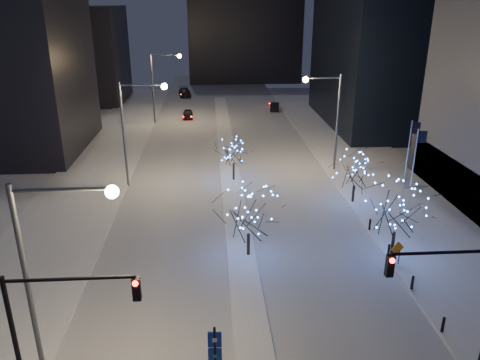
{
  "coord_description": "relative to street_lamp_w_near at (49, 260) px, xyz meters",
  "views": [
    {
      "loc": [
        -2.0,
        -15.75,
        16.75
      ],
      "look_at": [
        0.04,
        14.82,
        5.0
      ],
      "focal_mm": 35.0,
      "sensor_mm": 36.0,
      "label": 1
    }
  ],
  "objects": [
    {
      "name": "road",
      "position": [
        8.94,
        33.0,
        -6.49
      ],
      "size": [
        20.0,
        130.0,
        0.02
      ],
      "primitive_type": "cube",
      "color": "#B7BCC7",
      "rests_on": "ground"
    },
    {
      "name": "median",
      "position": [
        8.94,
        28.0,
        -6.42
      ],
      "size": [
        2.0,
        80.0,
        0.15
      ],
      "primitive_type": "cube",
      "color": "silver",
      "rests_on": "ground"
    },
    {
      "name": "east_sidewalk",
      "position": [
        23.94,
        18.0,
        -6.42
      ],
      "size": [
        10.0,
        90.0,
        0.15
      ],
      "primitive_type": "cube",
      "color": "silver",
      "rests_on": "ground"
    },
    {
      "name": "west_sidewalk",
      "position": [
        -5.06,
        18.0,
        -6.42
      ],
      "size": [
        8.0,
        90.0,
        0.15
      ],
      "primitive_type": "cube",
      "color": "silver",
      "rests_on": "ground"
    },
    {
      "name": "filler_west_far",
      "position": [
        -17.06,
        68.0,
        1.5
      ],
      "size": [
        18.0,
        16.0,
        16.0
      ],
      "primitive_type": "cube",
      "color": "black",
      "rests_on": "ground"
    },
    {
      "name": "street_lamp_w_near",
      "position": [
        0.0,
        0.0,
        0.0
      ],
      "size": [
        4.4,
        0.56,
        10.0
      ],
      "color": "#595E66",
      "rests_on": "ground"
    },
    {
      "name": "street_lamp_w_mid",
      "position": [
        0.0,
        25.0,
        0.0
      ],
      "size": [
        4.4,
        0.56,
        10.0
      ],
      "color": "#595E66",
      "rests_on": "ground"
    },
    {
      "name": "street_lamp_w_far",
      "position": [
        0.0,
        50.0,
        0.0
      ],
      "size": [
        4.4,
        0.56,
        10.0
      ],
      "color": "#595E66",
      "rests_on": "ground"
    },
    {
      "name": "street_lamp_east",
      "position": [
        19.02,
        28.0,
        -0.05
      ],
      "size": [
        3.9,
        0.56,
        10.0
      ],
      "color": "#595E66",
      "rests_on": "ground"
    },
    {
      "name": "traffic_signal_west",
      "position": [
        0.5,
        -2.0,
        -1.74
      ],
      "size": [
        5.26,
        0.43,
        7.0
      ],
      "color": "black",
      "rests_on": "ground"
    },
    {
      "name": "traffic_signal_east",
      "position": [
        17.88,
        -1.0,
        -1.74
      ],
      "size": [
        5.26,
        0.43,
        7.0
      ],
      "color": "black",
      "rests_on": "ground"
    },
    {
      "name": "flagpoles",
      "position": [
        22.3,
        15.25,
        -1.7
      ],
      "size": [
        1.35,
        2.6,
        8.0
      ],
      "color": "silver",
      "rests_on": "east_sidewalk"
    },
    {
      "name": "bollards",
      "position": [
        19.14,
        8.0,
        -5.9
      ],
      "size": [
        0.16,
        12.16,
        0.9
      ],
      "color": "black",
      "rests_on": "east_sidewalk"
    },
    {
      "name": "car_near",
      "position": [
        3.66,
        52.77,
        -5.86
      ],
      "size": [
        1.59,
        3.78,
        1.28
      ],
      "primitive_type": "imported",
      "rotation": [
        0.0,
        0.0,
        0.02
      ],
      "color": "black",
      "rests_on": "ground"
    },
    {
      "name": "car_mid",
      "position": [
        17.67,
        57.48,
        -5.84
      ],
      "size": [
        2.02,
        4.15,
        1.31
      ],
      "primitive_type": "imported",
      "rotation": [
        0.0,
        0.0,
        2.98
      ],
      "color": "black",
      "rests_on": "ground"
    },
    {
      "name": "car_far",
      "position": [
        2.43,
        70.3,
        -5.76
      ],
      "size": [
        2.71,
        5.34,
        1.48
      ],
      "primitive_type": "imported",
      "rotation": [
        0.0,
        0.0,
        0.13
      ],
      "color": "black",
      "rests_on": "ground"
    },
    {
      "name": "holiday_tree_median_near",
      "position": [
        9.44,
        10.88,
        -3.24
      ],
      "size": [
        4.09,
        4.09,
        4.95
      ],
      "color": "black",
      "rests_on": "median"
    },
    {
      "name": "holiday_tree_median_far",
      "position": [
        9.21,
        25.6,
        -3.52
      ],
      "size": [
        3.15,
        3.15,
        4.19
      ],
      "color": "black",
      "rests_on": "median"
    },
    {
      "name": "holiday_tree_plaza_near",
      "position": [
        19.44,
        10.16,
        -2.88
      ],
      "size": [
        5.6,
        5.6,
        5.52
      ],
      "color": "black",
      "rests_on": "east_sidewalk"
    },
    {
      "name": "holiday_tree_plaza_far",
      "position": [
        19.44,
        19.5,
        -3.4
      ],
      "size": [
        5.12,
        5.12,
        4.71
      ],
      "color": "black",
      "rests_on": "east_sidewalk"
    },
    {
      "name": "wayfinding_sign",
      "position": [
        6.94,
        -1.0,
        -4.38
      ],
      "size": [
        0.61,
        0.12,
        3.45
      ],
      "rotation": [
        0.0,
        0.0,
        -0.08
      ],
      "color": "black",
      "rests_on": "ground"
    },
    {
      "name": "construction_sign",
      "position": [
        19.24,
        8.9,
        -5.3
      ],
      "size": [
        1.01,
        0.36,
        1.74
      ],
      "rotation": [
        0.0,
        0.0,
        0.32
      ],
      "color": "black",
      "rests_on": "east_sidewalk"
    }
  ]
}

